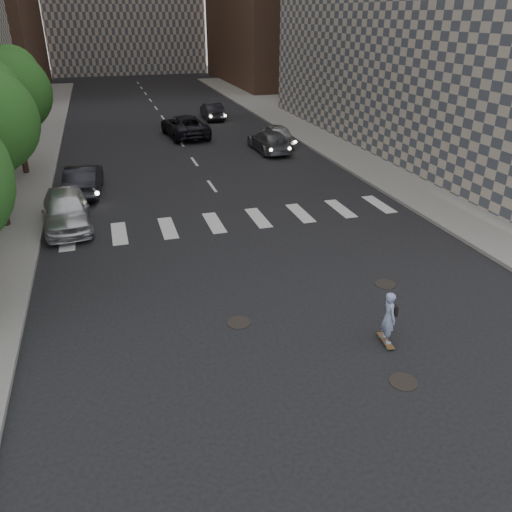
{
  "coord_description": "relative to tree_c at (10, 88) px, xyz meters",
  "views": [
    {
      "loc": [
        -5.08,
        -10.69,
        8.17
      ],
      "look_at": [
        -0.99,
        2.78,
        1.3
      ],
      "focal_mm": 35.0,
      "sensor_mm": 36.0,
      "label": 1
    }
  ],
  "objects": [
    {
      "name": "ground",
      "position": [
        9.45,
        -19.14,
        -4.65
      ],
      "size": [
        160.0,
        160.0,
        0.0
      ],
      "primitive_type": "plane",
      "color": "black",
      "rests_on": "ground"
    },
    {
      "name": "traffic_car_b",
      "position": [
        14.63,
        1.0,
        -3.97
      ],
      "size": [
        1.99,
        4.68,
        1.35
      ],
      "primitive_type": "imported",
      "rotation": [
        0.0,
        0.0,
        3.16
      ],
      "color": "#57585E",
      "rests_on": "ground"
    },
    {
      "name": "manhole_c",
      "position": [
        12.75,
        -17.14,
        -4.64
      ],
      "size": [
        0.7,
        0.7,
        0.02
      ],
      "primitive_type": "cylinder",
      "color": "black",
      "rests_on": "ground"
    },
    {
      "name": "skateboarder",
      "position": [
        11.07,
        -20.07,
        -3.81
      ],
      "size": [
        0.43,
        0.82,
        1.59
      ],
      "rotation": [
        0.0,
        0.0,
        -0.12
      ],
      "color": "brown",
      "rests_on": "ground"
    },
    {
      "name": "tree_c",
      "position": [
        0.0,
        0.0,
        0.0
      ],
      "size": [
        4.2,
        4.2,
        6.6
      ],
      "color": "#382619",
      "rests_on": "sidewalk_left"
    },
    {
      "name": "traffic_car_a",
      "position": [
        3.12,
        -4.37,
        -3.93
      ],
      "size": [
        1.93,
        4.49,
        1.44
      ],
      "primitive_type": "imported",
      "rotation": [
        0.0,
        0.0,
        3.05
      ],
      "color": "black",
      "rests_on": "ground"
    },
    {
      "name": "traffic_car_d",
      "position": [
        15.61,
        2.58,
        -3.92
      ],
      "size": [
        1.82,
        4.29,
        1.45
      ],
      "primitive_type": "imported",
      "rotation": [
        0.0,
        0.0,
        3.12
      ],
      "color": "silver",
      "rests_on": "ground"
    },
    {
      "name": "traffic_car_c",
      "position": [
        10.08,
        6.86,
        -3.87
      ],
      "size": [
        3.14,
        5.83,
        1.56
      ],
      "primitive_type": "imported",
      "rotation": [
        0.0,
        0.0,
        3.24
      ],
      "color": "black",
      "rests_on": "ground"
    },
    {
      "name": "traffic_car_e",
      "position": [
        13.44,
        12.86,
        -3.96
      ],
      "size": [
        1.55,
        4.2,
        1.37
      ],
      "primitive_type": "imported",
      "rotation": [
        0.0,
        0.0,
        3.12
      ],
      "color": "black",
      "rests_on": "ground"
    },
    {
      "name": "manhole_b",
      "position": [
        7.45,
        -17.94,
        -4.64
      ],
      "size": [
        0.7,
        0.7,
        0.02
      ],
      "primitive_type": "cylinder",
      "color": "black",
      "rests_on": "ground"
    },
    {
      "name": "silver_sedan",
      "position": [
        2.45,
        -8.8,
        -3.86
      ],
      "size": [
        2.18,
        4.71,
        1.56
      ],
      "primitive_type": "imported",
      "rotation": [
        0.0,
        0.0,
        0.07
      ],
      "color": "silver",
      "rests_on": "ground"
    },
    {
      "name": "sidewalk_right",
      "position": [
        23.95,
        0.86,
        -4.57
      ],
      "size": [
        13.0,
        80.0,
        0.15
      ],
      "primitive_type": "cube",
      "color": "gray",
      "rests_on": "ground"
    },
    {
      "name": "manhole_a",
      "position": [
        10.65,
        -21.64,
        -4.64
      ],
      "size": [
        0.7,
        0.7,
        0.02
      ],
      "primitive_type": "cylinder",
      "color": "black",
      "rests_on": "ground"
    }
  ]
}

